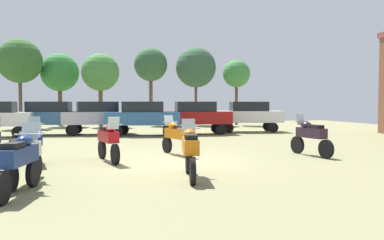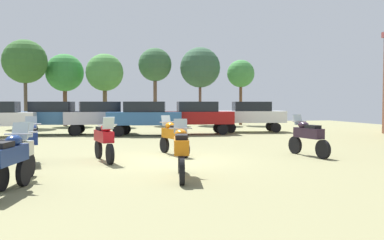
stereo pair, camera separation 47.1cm
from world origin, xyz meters
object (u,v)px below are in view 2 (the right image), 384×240
motorcycle_3 (8,159)px  tree_7 (200,68)px  car_5 (52,115)px  tree_5 (105,73)px  tree_3 (241,74)px  tree_1 (155,65)px  car_1 (251,114)px  car_2 (145,116)px  motorcycle_11 (181,150)px  motorcycle_4 (16,154)px  motorcycle_13 (104,139)px  car_6 (197,115)px  motorcycle_8 (308,136)px  tree_8 (65,73)px  tree_6 (25,62)px  motorcycle_5 (32,141)px  car_3 (100,115)px

motorcycle_3 → tree_7: size_ratio=0.33×
car_5 → tree_5: (3.13, 8.12, 3.21)m
tree_3 → tree_1: bearing=166.0°
car_1 → car_2: size_ratio=1.00×
car_1 → motorcycle_11: bearing=162.9°
motorcycle_4 → car_2: car_2 is taller
motorcycle_13 → tree_7: (8.28, 20.87, 4.29)m
car_5 → car_6: same height
car_2 → tree_1: 12.18m
car_1 → car_2: bearing=110.4°
motorcycle_4 → tree_1: tree_1 is taller
motorcycle_4 → motorcycle_8: size_ratio=1.04×
tree_1 → tree_7: 3.96m
tree_8 → car_2: bearing=-63.9°
car_6 → tree_3: bearing=-28.2°
car_1 → tree_7: 10.21m
motorcycle_13 → tree_6: 21.16m
motorcycle_11 → tree_7: 25.49m
motorcycle_3 → motorcycle_11: size_ratio=1.01×
motorcycle_13 → car_6: 11.81m
car_6 → tree_8: (-8.77, 11.12, 3.24)m
car_2 → car_5: 5.72m
motorcycle_5 → motorcycle_13: (2.25, -0.05, -0.00)m
motorcycle_4 → car_3: size_ratio=0.50×
car_3 → tree_3: size_ratio=0.79×
car_5 → tree_7: tree_7 is taller
tree_6 → car_6: bearing=-39.1°
tree_7 → motorcycle_8: bearing=-93.0°
motorcycle_8 → car_1: size_ratio=0.47×
tree_7 → motorcycle_5: bearing=-116.8°
tree_7 → motorcycle_11: bearing=-104.7°
tree_5 → tree_7: 8.28m
motorcycle_13 → car_3: 11.72m
motorcycle_13 → tree_7: 22.86m
motorcycle_3 → motorcycle_11: motorcycle_11 is taller
car_5 → tree_1: bearing=-28.2°
car_2 → tree_1: bearing=0.2°
motorcycle_3 → car_2: car_2 is taller
car_2 → tree_1: size_ratio=0.68×
tree_3 → tree_8: bearing=172.8°
motorcycle_11 → tree_6: bearing=118.2°
motorcycle_13 → tree_3: bearing=-134.9°
tree_5 → tree_7: (8.22, 0.77, 0.64)m
motorcycle_4 → motorcycle_11: bearing=7.2°
tree_3 → motorcycle_4: bearing=-120.9°
motorcycle_11 → tree_1: (2.45, 24.92, 4.47)m
motorcycle_3 → car_3: (1.70, 16.06, 0.44)m
motorcycle_5 → car_1: bearing=34.5°
tree_5 → tree_6: size_ratio=0.87×
car_3 → motorcycle_5: bearing=164.3°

